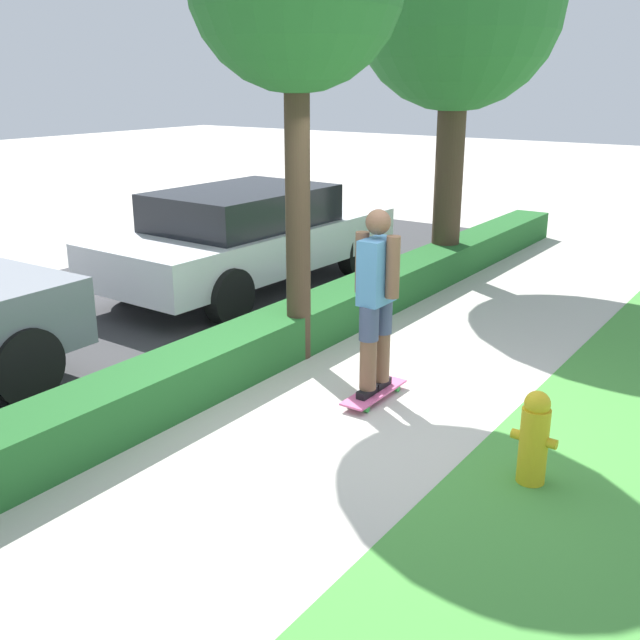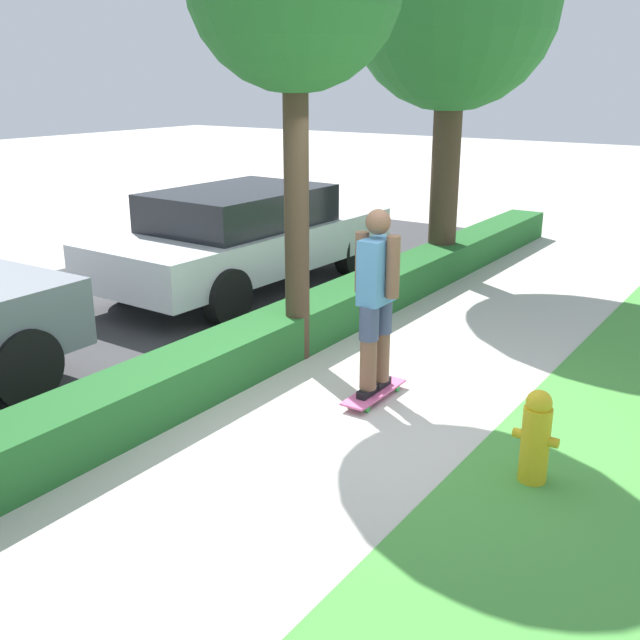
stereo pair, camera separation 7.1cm
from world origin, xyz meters
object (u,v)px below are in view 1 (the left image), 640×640
Objects in this scene: skateboard at (374,393)px; parked_car_middle at (248,235)px; skater_person at (376,298)px; tree_far at (458,6)px; fire_hydrant at (534,438)px.

parked_car_middle is at bearing 56.08° from skateboard.
parked_car_middle is at bearing 56.08° from skater_person.
tree_far reaches higher than parked_car_middle.
skater_person is 1.93m from fire_hydrant.
skater_person is (-0.00, -0.00, 0.92)m from skateboard.
tree_far reaches higher than skateboard.
tree_far is 4.28m from parked_car_middle.
skateboard is 0.92m from skater_person.
skater_person reaches higher than parked_car_middle.
tree_far is at bearing 18.26° from skateboard.
skater_person is at bearing 69.78° from fire_hydrant.
parked_car_middle is at bearing 60.28° from fire_hydrant.
tree_far is 7.10m from fire_hydrant.
parked_car_middle reaches higher than fire_hydrant.
tree_far is at bearing -36.69° from parked_car_middle.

